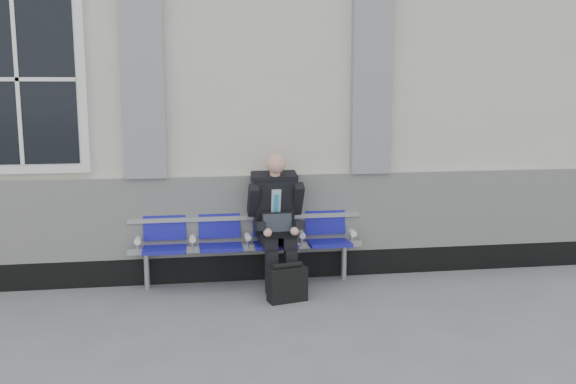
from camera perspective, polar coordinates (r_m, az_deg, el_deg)
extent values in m
cube|color=beige|center=(9.31, -21.92, 8.26)|extent=(14.00, 4.00, 4.20)
cube|color=gray|center=(7.04, -12.85, 10.95)|extent=(0.45, 0.14, 2.40)
cube|color=gray|center=(7.32, 7.47, 11.05)|extent=(0.45, 0.14, 2.40)
cube|color=white|center=(7.24, -22.84, 9.22)|extent=(1.35, 0.10, 1.95)
cube|color=black|center=(7.19, -22.93, 9.22)|extent=(1.15, 0.02, 1.75)
cube|color=#9EA0A3|center=(7.13, -3.62, -4.91)|extent=(2.60, 0.07, 0.07)
cube|color=#9EA0A3|center=(7.18, -3.73, -2.28)|extent=(2.60, 0.05, 0.05)
cylinder|color=#9EA0A3|center=(7.18, -12.44, -6.89)|extent=(0.06, 0.06, 0.39)
cylinder|color=#9EA0A3|center=(7.37, 5.00, -6.26)|extent=(0.06, 0.06, 0.39)
cube|color=#0F0E92|center=(7.03, -10.91, -5.04)|extent=(0.46, 0.42, 0.07)
cube|color=#0F0E92|center=(7.17, -10.93, -2.61)|extent=(0.46, 0.10, 0.40)
cube|color=#0F0E92|center=(7.03, -6.00, -4.91)|extent=(0.46, 0.42, 0.07)
cube|color=#0F0E92|center=(7.17, -6.13, -2.49)|extent=(0.46, 0.10, 0.40)
cube|color=#0F0E92|center=(7.08, -1.13, -4.75)|extent=(0.46, 0.42, 0.07)
cube|color=#0F0E92|center=(7.23, -1.37, -2.34)|extent=(0.46, 0.10, 0.40)
cube|color=#0F0E92|center=(7.19, 3.63, -4.56)|extent=(0.46, 0.42, 0.07)
cube|color=#0F0E92|center=(7.33, 3.29, -2.19)|extent=(0.46, 0.10, 0.40)
cylinder|color=white|center=(7.05, -13.21, -4.24)|extent=(0.07, 0.12, 0.07)
cylinder|color=white|center=(7.03, -8.48, -4.13)|extent=(0.07, 0.12, 0.07)
cylinder|color=white|center=(7.05, -3.59, -3.99)|extent=(0.07, 0.12, 0.07)
cylinder|color=white|center=(7.13, 1.22, -3.82)|extent=(0.07, 0.12, 0.07)
cylinder|color=white|center=(7.25, 5.75, -3.64)|extent=(0.07, 0.12, 0.07)
cube|color=black|center=(6.81, -1.37, -8.88)|extent=(0.12, 0.27, 0.09)
cube|color=black|center=(6.85, 0.34, -8.78)|extent=(0.12, 0.27, 0.09)
cube|color=black|center=(6.81, -1.46, -7.14)|extent=(0.13, 0.14, 0.47)
cube|color=black|center=(6.84, 0.24, -7.04)|extent=(0.13, 0.14, 0.47)
cube|color=black|center=(6.94, -1.79, -4.26)|extent=(0.16, 0.47, 0.14)
cube|color=black|center=(6.98, -0.13, -4.19)|extent=(0.16, 0.47, 0.14)
cube|color=black|center=(7.09, -1.26, -1.18)|extent=(0.44, 0.37, 0.65)
cube|color=#ABCDE1|center=(6.96, -1.09, -1.20)|extent=(0.11, 0.10, 0.37)
cube|color=#2994C1|center=(6.96, -1.07, -1.38)|extent=(0.05, 0.08, 0.30)
cube|color=black|center=(7.00, -1.23, 1.25)|extent=(0.50, 0.26, 0.15)
cylinder|color=#DB9E89|center=(6.94, -1.16, 1.77)|extent=(0.11, 0.11, 0.10)
sphere|color=#DB9E89|center=(6.87, -1.07, 2.55)|extent=(0.22, 0.22, 0.22)
cube|color=black|center=(6.93, -3.12, -0.74)|extent=(0.11, 0.29, 0.38)
cube|color=black|center=(7.02, 0.86, -0.60)|extent=(0.11, 0.29, 0.38)
cube|color=black|center=(6.81, -2.54, -3.04)|extent=(0.11, 0.32, 0.14)
cube|color=black|center=(6.88, 0.84, -2.90)|extent=(0.11, 0.32, 0.14)
sphere|color=#DB9E89|center=(6.69, -1.83, -3.62)|extent=(0.09, 0.09, 0.09)
sphere|color=#DB9E89|center=(6.74, 0.59, -3.52)|extent=(0.09, 0.09, 0.09)
cube|color=black|center=(6.80, -0.74, -3.84)|extent=(0.35, 0.25, 0.02)
cube|color=black|center=(6.89, -0.92, -2.74)|extent=(0.34, 0.10, 0.22)
cube|color=black|center=(6.89, -0.91, -2.76)|extent=(0.31, 0.08, 0.18)
cube|color=black|center=(6.63, -0.06, -8.22)|extent=(0.42, 0.26, 0.35)
cylinder|color=black|center=(6.57, -0.06, -6.57)|extent=(0.32, 0.14, 0.06)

